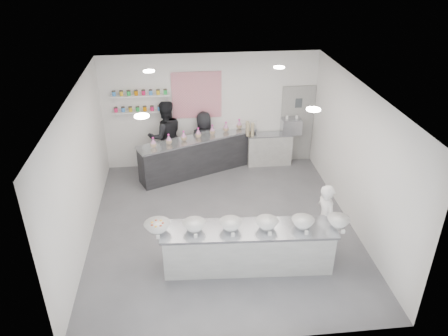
{
  "coord_description": "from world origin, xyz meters",
  "views": [
    {
      "loc": [
        -0.8,
        -7.59,
        5.52
      ],
      "look_at": [
        0.07,
        0.4,
        1.21
      ],
      "focal_mm": 35.0,
      "sensor_mm": 36.0,
      "label": 1
    }
  ],
  "objects_px": {
    "staff_right": "(204,141)",
    "espresso_ledge": "(269,149)",
    "back_bar": "(199,155)",
    "woman_prep": "(325,219)",
    "prep_counter": "(248,248)",
    "staff_left": "(166,136)",
    "espresso_machine": "(291,126)"
  },
  "relations": [
    {
      "from": "staff_right",
      "to": "espresso_ledge",
      "type": "bearing_deg",
      "value": 169.0
    },
    {
      "from": "back_bar",
      "to": "woman_prep",
      "type": "bearing_deg",
      "value": -80.03
    },
    {
      "from": "prep_counter",
      "to": "staff_right",
      "type": "xyz_separation_m",
      "value": [
        -0.53,
        4.05,
        0.35
      ]
    },
    {
      "from": "back_bar",
      "to": "staff_right",
      "type": "xyz_separation_m",
      "value": [
        0.16,
        0.25,
        0.29
      ]
    },
    {
      "from": "prep_counter",
      "to": "staff_left",
      "type": "distance_m",
      "value": 4.35
    },
    {
      "from": "woman_prep",
      "to": "staff_left",
      "type": "relative_size",
      "value": 0.77
    },
    {
      "from": "prep_counter",
      "to": "woman_prep",
      "type": "height_order",
      "value": "woman_prep"
    },
    {
      "from": "woman_prep",
      "to": "staff_right",
      "type": "bearing_deg",
      "value": 16.05
    },
    {
      "from": "espresso_ledge",
      "to": "woman_prep",
      "type": "height_order",
      "value": "woman_prep"
    },
    {
      "from": "woman_prep",
      "to": "staff_left",
      "type": "height_order",
      "value": "staff_left"
    },
    {
      "from": "prep_counter",
      "to": "espresso_ledge",
      "type": "height_order",
      "value": "espresso_ledge"
    },
    {
      "from": "staff_left",
      "to": "staff_right",
      "type": "bearing_deg",
      "value": 165.73
    },
    {
      "from": "woman_prep",
      "to": "staff_right",
      "type": "height_order",
      "value": "staff_right"
    },
    {
      "from": "prep_counter",
      "to": "staff_left",
      "type": "relative_size",
      "value": 1.66
    },
    {
      "from": "espresso_ledge",
      "to": "espresso_machine",
      "type": "xyz_separation_m",
      "value": [
        0.55,
        0.0,
        0.64
      ]
    },
    {
      "from": "prep_counter",
      "to": "staff_right",
      "type": "relative_size",
      "value": 2.02
    },
    {
      "from": "prep_counter",
      "to": "back_bar",
      "type": "height_order",
      "value": "back_bar"
    },
    {
      "from": "espresso_ledge",
      "to": "woman_prep",
      "type": "relative_size",
      "value": 0.81
    },
    {
      "from": "prep_counter",
      "to": "back_bar",
      "type": "distance_m",
      "value": 3.86
    },
    {
      "from": "espresso_ledge",
      "to": "staff_left",
      "type": "xyz_separation_m",
      "value": [
        -2.73,
        -0.02,
        0.51
      ]
    },
    {
      "from": "espresso_machine",
      "to": "woman_prep",
      "type": "distance_m",
      "value": 3.75
    },
    {
      "from": "back_bar",
      "to": "staff_left",
      "type": "xyz_separation_m",
      "value": [
        -0.82,
        0.25,
        0.46
      ]
    },
    {
      "from": "espresso_machine",
      "to": "woman_prep",
      "type": "bearing_deg",
      "value": -93.52
    },
    {
      "from": "prep_counter",
      "to": "espresso_machine",
      "type": "distance_m",
      "value": 4.48
    },
    {
      "from": "espresso_ledge",
      "to": "espresso_machine",
      "type": "relative_size",
      "value": 2.31
    },
    {
      "from": "back_bar",
      "to": "woman_prep",
      "type": "relative_size",
      "value": 2.16
    },
    {
      "from": "back_bar",
      "to": "prep_counter",
      "type": "bearing_deg",
      "value": -102.51
    },
    {
      "from": "back_bar",
      "to": "espresso_ledge",
      "type": "distance_m",
      "value": 1.93
    },
    {
      "from": "staff_left",
      "to": "espresso_ledge",
      "type": "bearing_deg",
      "value": 166.07
    },
    {
      "from": "woman_prep",
      "to": "staff_left",
      "type": "xyz_separation_m",
      "value": [
        -3.05,
        3.72,
        0.22
      ]
    },
    {
      "from": "espresso_machine",
      "to": "espresso_ledge",
      "type": "bearing_deg",
      "value": 180.0
    },
    {
      "from": "espresso_ledge",
      "to": "staff_right",
      "type": "bearing_deg",
      "value": -179.47
    }
  ]
}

